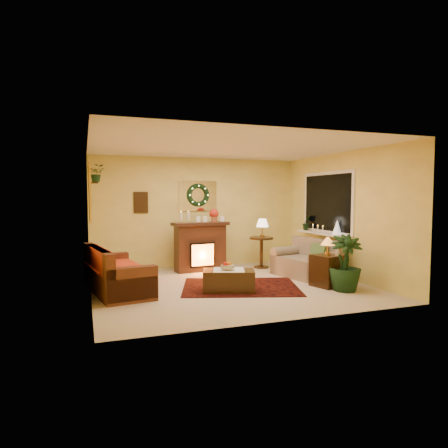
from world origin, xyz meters
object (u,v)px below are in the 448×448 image
object	(u,v)px
sofa	(118,268)
end_table_square	(327,272)
loveseat	(305,257)
fireplace	(200,247)
coffee_table	(229,280)
side_table_round	(261,254)

from	to	relation	value
sofa	end_table_square	size ratio (longest dim) A/B	3.15
loveseat	end_table_square	distance (m)	0.89
sofa	fireplace	xyz separation A→B (m)	(1.93, 1.44, 0.12)
fireplace	coffee_table	xyz separation A→B (m)	(-0.06, -2.05, -0.34)
end_table_square	side_table_round	bearing A→B (deg)	99.03
sofa	coffee_table	size ratio (longest dim) A/B	2.07
end_table_square	loveseat	bearing A→B (deg)	86.54
sofa	side_table_round	distance (m)	3.65
fireplace	end_table_square	size ratio (longest dim) A/B	1.91
coffee_table	end_table_square	bearing A→B (deg)	11.40
fireplace	coffee_table	distance (m)	2.08
fireplace	end_table_square	world-z (taller)	fireplace
fireplace	end_table_square	xyz separation A→B (m)	(1.82, -2.30, -0.28)
sofa	end_table_square	xyz separation A→B (m)	(3.75, -0.86, -0.16)
fireplace	end_table_square	bearing A→B (deg)	-57.71
loveseat	side_table_round	bearing A→B (deg)	94.45
sofa	side_table_round	world-z (taller)	sofa
loveseat	side_table_round	size ratio (longest dim) A/B	1.88
coffee_table	loveseat	bearing A→B (deg)	36.86
sofa	fireplace	world-z (taller)	fireplace
fireplace	coffee_table	world-z (taller)	fireplace
loveseat	side_table_round	xyz separation A→B (m)	(-0.40, 1.32, -0.09)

